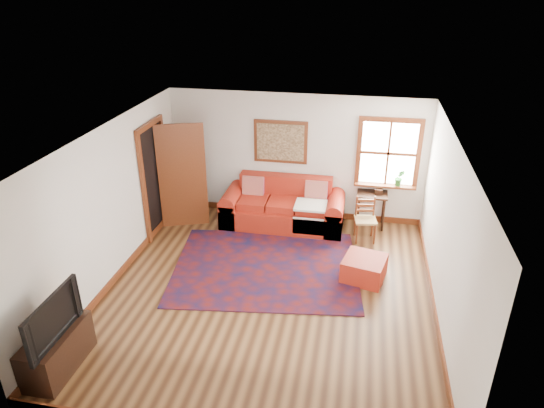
% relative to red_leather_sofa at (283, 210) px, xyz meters
% --- Properties ---
extents(ground, '(5.50, 5.50, 0.00)m').
position_rel_red_leather_sofa_xyz_m(ground, '(0.16, -2.29, -0.30)').
color(ground, '#3C2110').
rests_on(ground, ground).
extents(room_envelope, '(5.04, 5.54, 2.52)m').
position_rel_red_leather_sofa_xyz_m(room_envelope, '(0.16, -2.28, 1.35)').
color(room_envelope, silver).
rests_on(room_envelope, ground).
extents(window, '(1.18, 0.20, 1.38)m').
position_rel_red_leather_sofa_xyz_m(window, '(1.94, 0.41, 1.01)').
color(window, white).
rests_on(window, ground).
extents(doorway, '(0.89, 1.08, 2.14)m').
position_rel_red_leather_sofa_xyz_m(doorway, '(-2.05, -0.51, 0.76)').
color(doorway, black).
rests_on(doorway, ground).
extents(framed_artwork, '(1.05, 0.07, 0.85)m').
position_rel_red_leather_sofa_xyz_m(framed_artwork, '(-0.14, 0.42, 1.25)').
color(framed_artwork, brown).
rests_on(framed_artwork, ground).
extents(persian_rug, '(3.34, 2.82, 0.02)m').
position_rel_red_leather_sofa_xyz_m(persian_rug, '(-0.02, -1.63, -0.29)').
color(persian_rug, '#540F0C').
rests_on(persian_rug, ground).
extents(red_leather_sofa, '(2.35, 0.97, 0.92)m').
position_rel_red_leather_sofa_xyz_m(red_leather_sofa, '(0.00, 0.00, 0.00)').
color(red_leather_sofa, '#A82515').
rests_on(red_leather_sofa, ground).
extents(red_ottoman, '(0.77, 0.77, 0.37)m').
position_rel_red_leather_sofa_xyz_m(red_ottoman, '(1.61, -1.63, -0.12)').
color(red_ottoman, '#A82515').
rests_on(red_ottoman, ground).
extents(side_table, '(0.58, 0.43, 0.69)m').
position_rel_red_leather_sofa_xyz_m(side_table, '(1.68, 0.24, 0.27)').
color(side_table, black).
rests_on(side_table, ground).
extents(ladder_back_chair, '(0.43, 0.42, 0.82)m').
position_rel_red_leather_sofa_xyz_m(ladder_back_chair, '(1.58, -0.31, 0.13)').
color(ladder_back_chair, tan).
rests_on(ladder_back_chair, ground).
extents(media_cabinet, '(0.45, 0.99, 0.54)m').
position_rel_red_leather_sofa_xyz_m(media_cabinet, '(-2.10, -4.37, -0.03)').
color(media_cabinet, black).
rests_on(media_cabinet, ground).
extents(television, '(0.13, 1.03, 0.59)m').
position_rel_red_leather_sofa_xyz_m(television, '(-2.08, -4.44, 0.53)').
color(television, black).
rests_on(television, media_cabinet).
extents(candle_hurricane, '(0.12, 0.12, 0.18)m').
position_rel_red_leather_sofa_xyz_m(candle_hurricane, '(-2.05, -3.93, 0.32)').
color(candle_hurricane, silver).
rests_on(candle_hurricane, media_cabinet).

